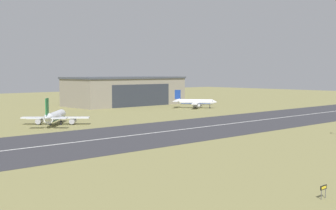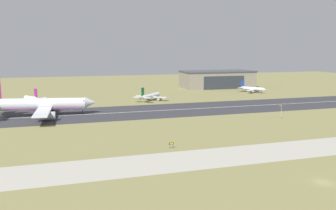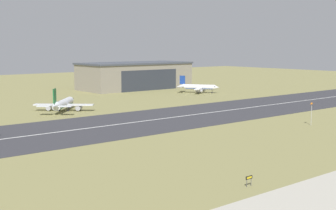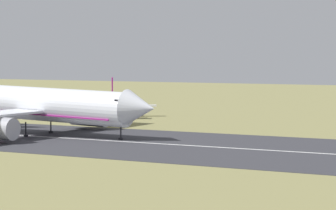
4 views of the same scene
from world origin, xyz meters
name	(u,v)px [view 1 (image 1 of 4)]	position (x,y,z in m)	size (l,w,h in m)	color
ground_plane	(322,159)	(0.00, 52.16, 0.00)	(623.72, 623.72, 0.00)	olive
runway_strip	(150,133)	(0.00, 104.33, 0.03)	(383.72, 40.30, 0.06)	#333338
runway_centreline	(150,133)	(0.00, 104.33, 0.07)	(345.35, 0.70, 0.01)	silver
hangar_building	(125,91)	(64.06, 197.83, 7.32)	(61.76, 28.03, 14.60)	gray
airplane_parked_west	(55,117)	(-8.60, 141.32, 2.72)	(22.33, 23.45, 9.28)	silver
airplane_parked_east	(195,102)	(75.34, 158.33, 2.86)	(19.04, 20.28, 8.60)	white
runway_sign	(324,189)	(-26.83, 37.33, 1.41)	(1.60, 0.13, 1.86)	#4C4C51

